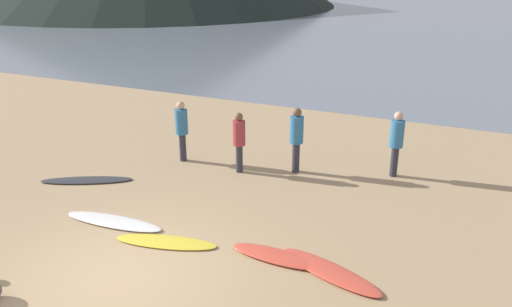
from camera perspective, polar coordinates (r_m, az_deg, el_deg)
ground_plane at (r=18.23m, az=4.99°, el=2.73°), size 120.00×120.00×0.20m
ocean_water at (r=68.86m, az=20.32°, el=15.03°), size 140.00×100.00×0.01m
surfboard_0 at (r=14.39m, az=-18.03°, el=-2.79°), size 2.34×1.54×0.06m
surfboard_1 at (r=12.05m, az=-15.31°, el=-7.17°), size 2.42×0.72×0.08m
surfboard_2 at (r=11.04m, az=-9.81°, el=-9.50°), size 2.23×1.05×0.06m
surfboard_3 at (r=10.39m, az=2.27°, el=-11.15°), size 1.93×0.62×0.10m
surfboard_4 at (r=10.05m, az=8.08°, el=-12.63°), size 2.30×1.30×0.09m
person_0 at (r=13.95m, az=-1.87°, el=1.76°), size 0.34×0.34×1.68m
person_1 at (r=14.87m, az=-8.13°, el=2.97°), size 0.35×0.35×1.76m
person_2 at (r=13.96m, az=4.45°, el=2.06°), size 0.37×0.37×1.81m
person_3 at (r=14.14m, az=15.10°, el=1.57°), size 0.36×0.36×1.79m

